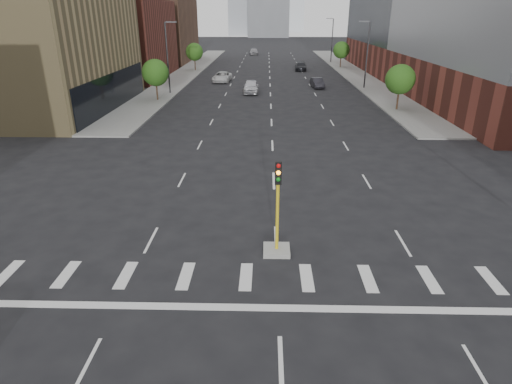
{
  "coord_description": "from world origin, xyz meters",
  "views": [
    {
      "loc": [
        -0.52,
        -7.89,
        10.04
      ],
      "look_at": [
        -0.96,
        10.09,
        2.5
      ],
      "focal_mm": 30.0,
      "sensor_mm": 36.0,
      "label": 1
    }
  ],
  "objects_px": {
    "car_far_left": "(222,77)",
    "car_distant": "(254,51)",
    "car_near_left": "(251,87)",
    "car_mid_right": "(317,83)",
    "median_traffic_signal": "(277,234)",
    "car_deep_right": "(301,66)"
  },
  "relations": [
    {
      "from": "car_mid_right",
      "to": "car_far_left",
      "type": "relative_size",
      "value": 0.77
    },
    {
      "from": "car_far_left",
      "to": "car_distant",
      "type": "bearing_deg",
      "value": 90.14
    },
    {
      "from": "car_mid_right",
      "to": "car_deep_right",
      "type": "height_order",
      "value": "car_deep_right"
    },
    {
      "from": "car_near_left",
      "to": "car_far_left",
      "type": "xyz_separation_m",
      "value": [
        -4.92,
        10.1,
        -0.1
      ]
    },
    {
      "from": "car_near_left",
      "to": "car_deep_right",
      "type": "bearing_deg",
      "value": 71.98
    },
    {
      "from": "car_far_left",
      "to": "car_distant",
      "type": "distance_m",
      "value": 47.9
    },
    {
      "from": "car_near_left",
      "to": "car_mid_right",
      "type": "distance_m",
      "value": 10.51
    },
    {
      "from": "median_traffic_signal",
      "to": "car_distant",
      "type": "bearing_deg",
      "value": 92.28
    },
    {
      "from": "car_near_left",
      "to": "car_mid_right",
      "type": "bearing_deg",
      "value": 26.77
    },
    {
      "from": "median_traffic_signal",
      "to": "car_distant",
      "type": "height_order",
      "value": "median_traffic_signal"
    },
    {
      "from": "car_near_left",
      "to": "car_far_left",
      "type": "distance_m",
      "value": 11.24
    },
    {
      "from": "car_near_left",
      "to": "car_deep_right",
      "type": "distance_m",
      "value": 26.27
    },
    {
      "from": "car_mid_right",
      "to": "car_distant",
      "type": "height_order",
      "value": "car_distant"
    },
    {
      "from": "car_mid_right",
      "to": "car_far_left",
      "type": "xyz_separation_m",
      "value": [
        -14.38,
        5.52,
        0.07
      ]
    },
    {
      "from": "car_near_left",
      "to": "car_deep_right",
      "type": "height_order",
      "value": "car_near_left"
    },
    {
      "from": "car_far_left",
      "to": "car_distant",
      "type": "relative_size",
      "value": 1.08
    },
    {
      "from": "car_near_left",
      "to": "car_distant",
      "type": "relative_size",
      "value": 1.0
    },
    {
      "from": "car_mid_right",
      "to": "car_deep_right",
      "type": "xyz_separation_m",
      "value": [
        -0.94,
        20.26,
        0.06
      ]
    },
    {
      "from": "median_traffic_signal",
      "to": "car_mid_right",
      "type": "xyz_separation_m",
      "value": [
        6.83,
        46.59,
        -0.28
      ]
    },
    {
      "from": "car_mid_right",
      "to": "median_traffic_signal",
      "type": "bearing_deg",
      "value": -104.35
    },
    {
      "from": "car_deep_right",
      "to": "car_far_left",
      "type": "bearing_deg",
      "value": -128.98
    },
    {
      "from": "car_deep_right",
      "to": "car_distant",
      "type": "xyz_separation_m",
      "value": [
        -9.87,
        33.02,
        0.11
      ]
    }
  ]
}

